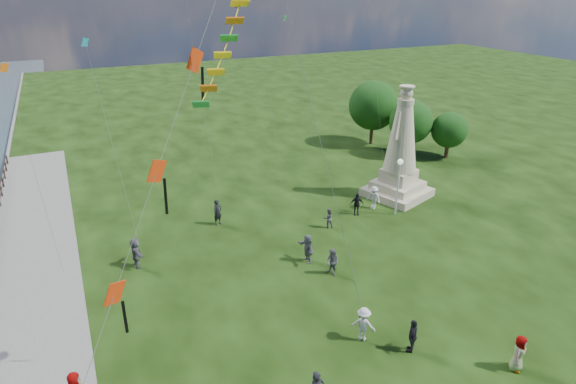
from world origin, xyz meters
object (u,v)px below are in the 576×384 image
person_3 (413,336)px  person_7 (328,218)px  person_2 (363,324)px  person_1 (332,262)px  person_6 (218,212)px  person_11 (308,248)px  statue (400,156)px  lamppost (399,175)px  person_9 (357,204)px  person_4 (519,353)px  person_5 (136,253)px  person_8 (374,198)px

person_3 → person_7: (2.57, 12.13, -0.13)m
person_2 → person_3: (1.59, -1.60, -0.03)m
person_1 → person_2: bearing=-35.4°
person_6 → person_11: person_6 is taller
statue → person_11: (-10.88, -5.64, -2.37)m
person_2 → lamppost: bearing=-87.9°
person_2 → person_9: (7.00, 11.42, -0.05)m
person_6 → person_1: bearing=-88.1°
person_7 → person_9: (2.84, 0.89, 0.10)m
lamppost → person_3: size_ratio=2.51×
person_7 → person_9: size_ratio=0.87×
person_4 → person_11: bearing=80.4°
person_1 → person_3: size_ratio=0.98×
person_1 → person_4: size_ratio=0.95×
lamppost → person_7: (-5.41, 0.34, -2.36)m
lamppost → person_6: lamppost is taller
person_1 → lamppost: bearing=100.6°
person_4 → person_7: 15.02m
person_3 → person_7: size_ratio=1.18×
person_1 → person_6: size_ratio=0.89×
person_2 → person_4: size_ratio=1.01×
lamppost → person_7: 5.91m
person_4 → person_7: person_4 is taller
statue → person_5: bearing=166.2°
person_2 → person_6: person_6 is taller
person_2 → person_4: person_2 is taller
statue → person_11: size_ratio=4.81×
statue → person_8: size_ratio=4.91×
person_4 → statue: bearing=39.7°
person_2 → person_6: bearing=-34.6°
person_1 → person_3: (0.14, -6.94, 0.02)m
person_1 → person_6: bearing=-176.0°
person_6 → person_9: 9.92m
person_1 → person_7: 5.85m
person_5 → person_6: size_ratio=1.00×
statue → person_6: (-14.26, 1.30, -2.33)m
person_3 → person_7: person_3 is taller
person_4 → person_6: bearing=82.9°
person_7 → person_11: size_ratio=0.80×
statue → person_11: bearing=-171.5°
person_2 → person_8: bearing=-81.2°
person_7 → person_3: bearing=92.1°
person_2 → person_7: size_ratio=1.22×
person_7 → person_8: size_ratio=0.82×
statue → lamppost: size_ratio=2.03×
person_1 → person_7: bearing=132.3°
person_6 → person_8: bearing=-34.7°
person_11 → person_9: bearing=123.6°
statue → person_9: bearing=178.4°
person_2 → person_6: size_ratio=0.94×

